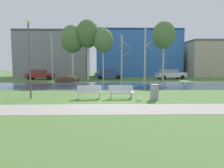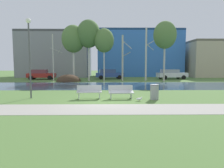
% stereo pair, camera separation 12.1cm
% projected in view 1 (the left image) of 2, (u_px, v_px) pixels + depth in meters
% --- Properties ---
extents(ground_plane, '(120.00, 120.00, 0.00)m').
position_uv_depth(ground_plane, '(106.00, 85.00, 22.03)').
color(ground_plane, '#517538').
extents(paved_path_strip, '(60.00, 2.39, 0.01)m').
position_uv_depth(paved_path_strip, '(105.00, 109.00, 9.87)').
color(paved_path_strip, '#9E998E').
rests_on(paved_path_strip, ground).
extents(river_band, '(80.00, 8.06, 0.01)m').
position_uv_depth(river_band, '(106.00, 86.00, 21.36)').
color(river_band, '#2D475B').
rests_on(river_band, ground).
extents(soil_mound, '(3.28, 2.91, 1.89)m').
position_uv_depth(soil_mound, '(68.00, 81.00, 26.72)').
color(soil_mound, '#423021').
rests_on(soil_mound, ground).
extents(bench_left, '(1.64, 0.69, 0.87)m').
position_uv_depth(bench_left, '(89.00, 92.00, 12.87)').
color(bench_left, '#B2B5B7').
rests_on(bench_left, ground).
extents(bench_right, '(1.64, 0.69, 0.87)m').
position_uv_depth(bench_right, '(121.00, 91.00, 12.92)').
color(bench_right, '#B2B5B7').
rests_on(bench_right, ground).
extents(trash_bin, '(0.55, 0.55, 0.96)m').
position_uv_depth(trash_bin, '(154.00, 92.00, 12.63)').
color(trash_bin, gray).
rests_on(trash_bin, ground).
extents(seagull, '(0.41, 0.15, 0.25)m').
position_uv_depth(seagull, '(139.00, 99.00, 12.10)').
color(seagull, white).
rests_on(seagull, ground).
extents(streetlamp, '(0.32, 0.32, 5.15)m').
position_uv_depth(streetlamp, '(29.00, 45.00, 12.80)').
color(streetlamp, '#4C4C51').
rests_on(streetlamp, ground).
extents(birch_far_left, '(1.35, 2.50, 6.24)m').
position_uv_depth(birch_far_left, '(52.00, 57.00, 26.42)').
color(birch_far_left, '#BCB7A8').
rests_on(birch_far_left, ground).
extents(birch_left, '(3.14, 3.14, 7.64)m').
position_uv_depth(birch_left, '(72.00, 39.00, 27.33)').
color(birch_left, beige).
rests_on(birch_left, ground).
extents(birch_center_left, '(3.14, 3.14, 8.27)m').
position_uv_depth(birch_center_left, '(88.00, 34.00, 26.94)').
color(birch_center_left, beige).
rests_on(birch_center_left, ground).
extents(birch_center, '(2.65, 2.65, 7.03)m').
position_uv_depth(birch_center, '(103.00, 41.00, 26.53)').
color(birch_center, beige).
rests_on(birch_center, ground).
extents(birch_center_right, '(1.41, 2.36, 6.32)m').
position_uv_depth(birch_center_right, '(122.00, 58.00, 27.83)').
color(birch_center_right, '#BCB7A8').
rests_on(birch_center_right, ground).
extents(birch_right, '(1.29, 2.21, 7.30)m').
position_uv_depth(birch_right, '(145.00, 54.00, 28.01)').
color(birch_right, beige).
rests_on(birch_right, ground).
extents(birch_far_right, '(3.04, 3.04, 8.00)m').
position_uv_depth(birch_far_right, '(164.00, 35.00, 26.65)').
color(birch_far_right, '#BCB7A8').
rests_on(birch_far_right, ground).
extents(parked_van_nearest_red, '(4.27, 2.32, 1.52)m').
position_uv_depth(parked_van_nearest_red, '(40.00, 74.00, 30.50)').
color(parked_van_nearest_red, maroon).
rests_on(parked_van_nearest_red, ground).
extents(parked_sedan_second_blue, '(4.54, 2.43, 1.53)m').
position_uv_depth(parked_sedan_second_blue, '(108.00, 74.00, 31.60)').
color(parked_sedan_second_blue, '#2D4793').
rests_on(parked_sedan_second_blue, ground).
extents(parked_hatch_third_white, '(4.68, 2.45, 1.52)m').
position_uv_depth(parked_hatch_third_white, '(170.00, 74.00, 31.37)').
color(parked_hatch_third_white, silver).
rests_on(parked_hatch_third_white, ground).
extents(building_grey_warehouse, '(12.61, 8.95, 8.36)m').
position_uv_depth(building_grey_warehouse, '(55.00, 55.00, 38.78)').
color(building_grey_warehouse, gray).
rests_on(building_grey_warehouse, ground).
extents(building_blue_store, '(16.16, 6.09, 8.97)m').
position_uv_depth(building_blue_store, '(138.00, 54.00, 39.76)').
color(building_blue_store, '#3870C6').
rests_on(building_blue_store, ground).
extents(building_beige_block, '(14.94, 9.93, 6.69)m').
position_uv_depth(building_beige_block, '(221.00, 59.00, 39.51)').
color(building_beige_block, '#BCAD8E').
rests_on(building_beige_block, ground).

